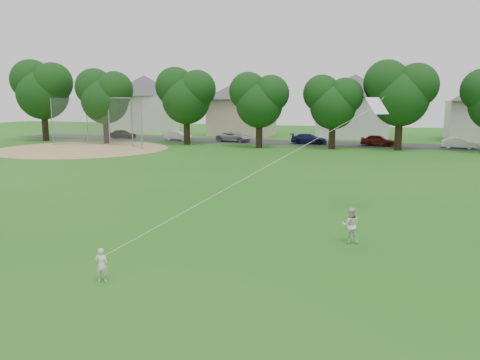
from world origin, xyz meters
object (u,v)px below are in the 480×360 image
(older_boy, at_px, (350,225))
(baseball_backstop, at_px, (105,122))
(toddler, at_px, (102,265))
(kite, at_px, (269,165))

(older_boy, relative_size, baseball_backstop, 0.11)
(toddler, distance_m, older_boy, 8.77)
(kite, bearing_deg, older_boy, 9.88)
(older_boy, bearing_deg, kite, 0.43)
(kite, xyz_separation_m, baseball_backstop, (-26.60, 29.18, -0.13))
(toddler, bearing_deg, older_boy, -157.07)
(kite, distance_m, baseball_backstop, 39.49)
(toddler, relative_size, baseball_backstop, 0.08)
(baseball_backstop, bearing_deg, toddler, -56.28)
(older_boy, height_order, kite, kite)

